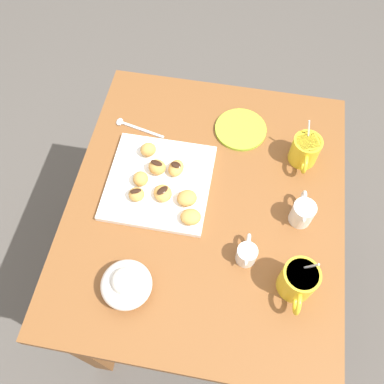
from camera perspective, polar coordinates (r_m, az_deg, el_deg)
name	(u,v)px	position (r m, az deg, el deg)	size (l,w,h in m)	color
ground_plane	(201,282)	(1.84, 1.24, -12.37)	(8.00, 8.00, 0.00)	#514C47
dining_table	(205,226)	(1.28, 1.75, -4.70)	(0.88, 0.76, 0.76)	brown
pastry_plate_square	(159,182)	(1.16, -4.59, 1.37)	(0.29, 0.29, 0.02)	white
coffee_mug_yellow_left	(305,150)	(1.21, 15.44, 5.63)	(0.12, 0.08, 0.13)	yellow
coffee_mug_yellow_right	(298,281)	(1.03, 14.53, -11.83)	(0.13, 0.09, 0.15)	yellow
cream_pitcher_white	(303,212)	(1.12, 15.10, -2.70)	(0.10, 0.06, 0.07)	white
ice_cream_bowl	(126,284)	(1.02, -9.13, -12.47)	(0.13, 0.13, 0.09)	white
chocolate_sauce_pitcher	(247,254)	(1.05, 7.60, -8.48)	(0.09, 0.05, 0.06)	white
saucer_lime_left	(241,129)	(1.28, 6.76, 8.62)	(0.16, 0.16, 0.01)	#9EC633
loose_spoon_near_saucer	(134,127)	(1.29, -8.12, 8.96)	(0.05, 0.16, 0.01)	silver
beignet_0	(157,167)	(1.16, -4.86, 3.47)	(0.05, 0.04, 0.04)	#D19347
chocolate_drizzle_0	(157,163)	(1.14, -4.94, 4.05)	(0.04, 0.02, 0.01)	black
beignet_1	(187,198)	(1.11, -0.70, -0.86)	(0.05, 0.05, 0.03)	#D19347
beignet_2	(148,150)	(1.19, -6.10, 5.87)	(0.04, 0.05, 0.04)	#D19347
beignet_3	(163,193)	(1.12, -4.08, -0.16)	(0.05, 0.05, 0.03)	#D19347
chocolate_drizzle_3	(162,190)	(1.11, -4.13, 0.23)	(0.03, 0.02, 0.01)	black
beignet_4	(191,217)	(1.08, -0.18, -3.48)	(0.05, 0.06, 0.03)	#D19347
beignet_5	(141,179)	(1.14, -7.15, 1.84)	(0.04, 0.04, 0.04)	#D19347
beignet_6	(136,194)	(1.12, -7.71, -0.32)	(0.04, 0.04, 0.03)	#D19347
chocolate_drizzle_6	(136,191)	(1.11, -7.83, 0.14)	(0.03, 0.01, 0.01)	black
beignet_7	(176,168)	(1.16, -2.22, 3.34)	(0.04, 0.05, 0.03)	#D19347
chocolate_drizzle_7	(176,165)	(1.14, -2.25, 3.80)	(0.03, 0.02, 0.01)	black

